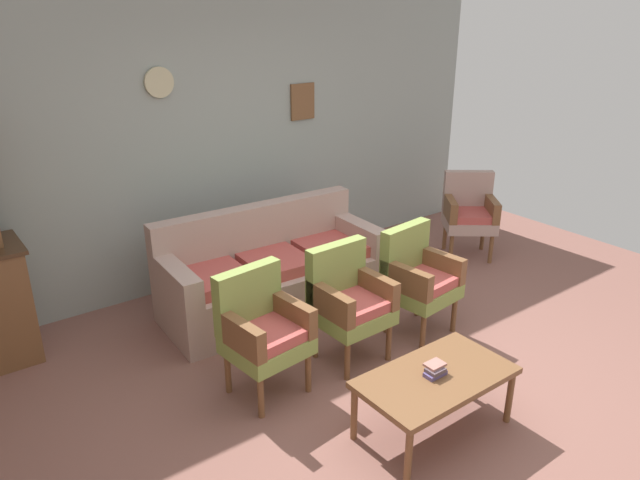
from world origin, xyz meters
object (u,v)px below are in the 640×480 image
at_px(floral_couch, 272,274).
at_px(wingback_chair_by_fireplace, 469,211).
at_px(armchair_by_doorway, 349,299).
at_px(book_stack_on_table, 435,370).
at_px(armchair_row_middle, 262,328).
at_px(armchair_near_cabinet, 418,276).
at_px(coffee_table, 436,381).

xyz_separation_m(floral_couch, wingback_chair_by_fireplace, (2.37, -0.24, 0.17)).
bearing_deg(armchair_by_doorway, wingback_chair_by_fireplace, 18.90).
height_order(floral_couch, armchair_by_doorway, same).
bearing_deg(book_stack_on_table, armchair_row_middle, 121.53).
relative_size(floral_couch, wingback_chair_by_fireplace, 2.23).
xyz_separation_m(armchair_near_cabinet, book_stack_on_table, (-0.83, -0.97, -0.04)).
bearing_deg(armchair_by_doorway, floral_couch, 91.95).
relative_size(floral_couch, armchair_row_middle, 2.23).
bearing_deg(armchair_near_cabinet, armchair_by_doorway, 177.63).
xyz_separation_m(floral_couch, armchair_row_middle, (-0.72, -1.01, 0.17)).
height_order(armchair_near_cabinet, book_stack_on_table, armchair_near_cabinet).
height_order(armchair_row_middle, armchair_by_doorway, same).
height_order(coffee_table, book_stack_on_table, book_stack_on_table).
distance_m(floral_couch, book_stack_on_table, 2.04).
bearing_deg(armchair_row_middle, book_stack_on_table, -58.47).
height_order(floral_couch, armchair_row_middle, same).
bearing_deg(floral_couch, armchair_row_middle, -125.36).
xyz_separation_m(armchair_near_cabinet, coffee_table, (-0.83, -0.98, -0.12)).
distance_m(armchair_row_middle, book_stack_on_table, 1.20).
relative_size(armchair_row_middle, book_stack_on_table, 5.93).
bearing_deg(coffee_table, armchair_near_cabinet, 49.70).
distance_m(armchair_by_doorway, book_stack_on_table, 1.01).
relative_size(armchair_by_doorway, coffee_table, 0.90).
bearing_deg(book_stack_on_table, coffee_table, -29.86).
bearing_deg(wingback_chair_by_fireplace, floral_couch, 174.32).
bearing_deg(armchair_by_doorway, book_stack_on_table, -96.94).
distance_m(coffee_table, book_stack_on_table, 0.08).
height_order(wingback_chair_by_fireplace, coffee_table, wingback_chair_by_fireplace).
height_order(armchair_by_doorway, wingback_chair_by_fireplace, same).
bearing_deg(armchair_by_doorway, armchair_near_cabinet, -2.37).
bearing_deg(book_stack_on_table, floral_couch, 87.56).
distance_m(armchair_row_middle, armchair_near_cabinet, 1.46).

